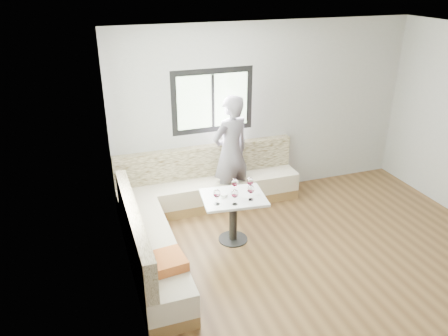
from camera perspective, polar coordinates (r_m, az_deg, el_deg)
The scene contains 10 objects.
room at distance 5.13m, azimuth 15.79°, elevation -0.24°, with size 5.01×5.01×2.81m.
banquette at distance 6.31m, azimuth -4.92°, elevation -5.52°, with size 2.90×2.80×0.95m.
table at distance 5.98m, azimuth 1.22°, elevation -5.18°, with size 0.91×0.75×0.69m.
person at distance 6.71m, azimuth 0.89°, elevation 1.99°, with size 0.67×0.44×1.83m, color slate.
olive_ramekin at distance 5.89m, azimuth 0.02°, elevation -3.54°, with size 0.10×0.10×0.04m.
wine_glass_a at distance 5.64m, azimuth -0.94°, elevation -3.42°, with size 0.09×0.09×0.21m.
wine_glass_b at distance 5.64m, azimuth 1.43°, elevation -3.43°, with size 0.09×0.09×0.21m.
wine_glass_c at distance 5.76m, azimuth 3.54°, elevation -2.85°, with size 0.09×0.09×0.21m.
wine_glass_d at distance 5.93m, azimuth 1.42°, elevation -1.96°, with size 0.09×0.09×0.21m.
wine_glass_e at distance 5.97m, azimuth 3.43°, elevation -1.79°, with size 0.09×0.09×0.21m.
Camera 1 is at (-2.87, -3.70, 3.48)m, focal length 35.00 mm.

